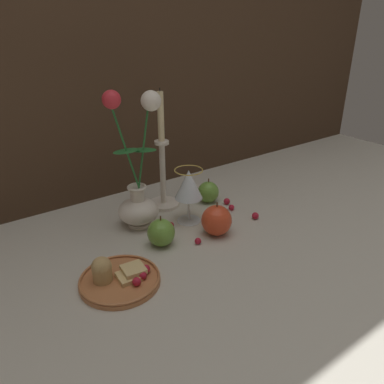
{
  "coord_description": "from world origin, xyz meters",
  "views": [
    {
      "loc": [
        -0.48,
        -0.72,
        0.52
      ],
      "look_at": [
        0.06,
        0.02,
        0.1
      ],
      "focal_mm": 35.0,
      "sensor_mm": 36.0,
      "label": 1
    }
  ],
  "objects_px": {
    "wine_glass": "(189,186)",
    "candlestick": "(163,173)",
    "apple_near_glass": "(161,233)",
    "vase": "(138,190)",
    "plate_with_pastries": "(118,277)",
    "apple_at_table_edge": "(217,220)",
    "apple_beside_vase": "(208,192)"
  },
  "relations": [
    {
      "from": "vase",
      "to": "plate_with_pastries",
      "type": "relative_size",
      "value": 2.14
    },
    {
      "from": "apple_beside_vase",
      "to": "apple_near_glass",
      "type": "bearing_deg",
      "value": -153.05
    },
    {
      "from": "plate_with_pastries",
      "to": "apple_at_table_edge",
      "type": "relative_size",
      "value": 1.89
    },
    {
      "from": "vase",
      "to": "apple_near_glass",
      "type": "xyz_separation_m",
      "value": [
        -0.0,
        -0.12,
        -0.07
      ]
    },
    {
      "from": "wine_glass",
      "to": "apple_beside_vase",
      "type": "height_order",
      "value": "wine_glass"
    },
    {
      "from": "candlestick",
      "to": "apple_beside_vase",
      "type": "relative_size",
      "value": 4.53
    },
    {
      "from": "plate_with_pastries",
      "to": "candlestick",
      "type": "relative_size",
      "value": 0.5
    },
    {
      "from": "vase",
      "to": "wine_glass",
      "type": "relative_size",
      "value": 2.42
    },
    {
      "from": "plate_with_pastries",
      "to": "apple_beside_vase",
      "type": "relative_size",
      "value": 2.25
    },
    {
      "from": "apple_beside_vase",
      "to": "apple_near_glass",
      "type": "distance_m",
      "value": 0.28
    },
    {
      "from": "vase",
      "to": "apple_near_glass",
      "type": "height_order",
      "value": "vase"
    },
    {
      "from": "apple_near_glass",
      "to": "apple_at_table_edge",
      "type": "bearing_deg",
      "value": -15.1
    },
    {
      "from": "apple_near_glass",
      "to": "plate_with_pastries",
      "type": "bearing_deg",
      "value": -154.16
    },
    {
      "from": "wine_glass",
      "to": "candlestick",
      "type": "height_order",
      "value": "candlestick"
    },
    {
      "from": "plate_with_pastries",
      "to": "apple_near_glass",
      "type": "xyz_separation_m",
      "value": [
        0.16,
        0.08,
        0.02
      ]
    },
    {
      "from": "wine_glass",
      "to": "apple_near_glass",
      "type": "distance_m",
      "value": 0.16
    },
    {
      "from": "candlestick",
      "to": "apple_at_table_edge",
      "type": "xyz_separation_m",
      "value": [
        0.02,
        -0.23,
        -0.07
      ]
    },
    {
      "from": "wine_glass",
      "to": "apple_at_table_edge",
      "type": "distance_m",
      "value": 0.12
    },
    {
      "from": "plate_with_pastries",
      "to": "candlestick",
      "type": "distance_m",
      "value": 0.39
    },
    {
      "from": "vase",
      "to": "apple_at_table_edge",
      "type": "height_order",
      "value": "vase"
    },
    {
      "from": "vase",
      "to": "wine_glass",
      "type": "height_order",
      "value": "vase"
    },
    {
      "from": "wine_glass",
      "to": "candlestick",
      "type": "bearing_deg",
      "value": 92.98
    },
    {
      "from": "wine_glass",
      "to": "apple_beside_vase",
      "type": "relative_size",
      "value": 1.99
    },
    {
      "from": "apple_beside_vase",
      "to": "vase",
      "type": "bearing_deg",
      "value": -178.38
    },
    {
      "from": "plate_with_pastries",
      "to": "wine_glass",
      "type": "xyz_separation_m",
      "value": [
        0.29,
        0.14,
        0.09
      ]
    },
    {
      "from": "wine_glass",
      "to": "candlestick",
      "type": "distance_m",
      "value": 0.13
    },
    {
      "from": "apple_near_glass",
      "to": "vase",
      "type": "bearing_deg",
      "value": 88.29
    },
    {
      "from": "plate_with_pastries",
      "to": "apple_near_glass",
      "type": "bearing_deg",
      "value": 25.84
    },
    {
      "from": "vase",
      "to": "apple_at_table_edge",
      "type": "bearing_deg",
      "value": -48.07
    },
    {
      "from": "plate_with_pastries",
      "to": "candlestick",
      "type": "height_order",
      "value": "candlestick"
    },
    {
      "from": "candlestick",
      "to": "apple_beside_vase",
      "type": "height_order",
      "value": "candlestick"
    },
    {
      "from": "apple_near_glass",
      "to": "apple_at_table_edge",
      "type": "relative_size",
      "value": 0.88
    }
  ]
}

